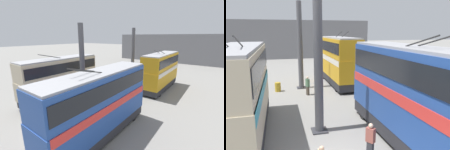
# 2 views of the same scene
# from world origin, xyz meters

# --- Properties ---
(ground_plane) EXTENTS (240.00, 240.00, 0.00)m
(ground_plane) POSITION_xyz_m (0.00, 0.00, 0.00)
(ground_plane) COLOR gray
(depot_back_wall) EXTENTS (0.50, 36.00, 8.25)m
(depot_back_wall) POSITION_xyz_m (39.70, 0.00, 4.12)
(depot_back_wall) COLOR slate
(depot_back_wall) RESTS_ON ground_plane
(support_column_near) EXTENTS (0.93, 0.93, 8.92)m
(support_column_near) POSITION_xyz_m (3.69, 0.00, 4.34)
(support_column_near) COLOR #4C4C51
(support_column_near) RESTS_ON ground_plane
(support_column_far) EXTENTS (0.93, 0.93, 8.92)m
(support_column_far) POSITION_xyz_m (14.31, 0.00, 4.34)
(support_column_far) COLOR #4C4C51
(support_column_far) RESTS_ON ground_plane
(bus_left_near) EXTENTS (9.96, 2.54, 5.86)m
(bus_left_near) POSITION_xyz_m (1.25, -4.35, 2.97)
(bus_left_near) COLOR black
(bus_left_near) RESTS_ON ground_plane
(bus_left_far) EXTENTS (9.23, 2.54, 5.93)m
(bus_left_far) POSITION_xyz_m (15.00, -4.35, 3.01)
(bus_left_far) COLOR black
(bus_left_far) RESTS_ON ground_plane
(bus_right_mid) EXTENTS (9.89, 2.54, 5.81)m
(bus_right_mid) POSITION_xyz_m (4.12, 4.35, 2.94)
(bus_right_mid) COLOR black
(bus_right_mid) RESTS_ON ground_plane
(person_by_left_row) EXTENTS (0.48, 0.44, 1.76)m
(person_by_left_row) POSITION_xyz_m (0.26, -1.83, 0.93)
(person_by_left_row) COLOR #2D2D33
(person_by_left_row) RESTS_ON ground_plane
(person_aisle_foreground) EXTENTS (0.44, 0.27, 1.58)m
(person_aisle_foreground) POSITION_xyz_m (-0.84, 0.73, 0.83)
(person_aisle_foreground) COLOR #2D2D33
(person_aisle_foreground) RESTS_ON ground_plane
(person_aisle_midway) EXTENTS (0.48, 0.38, 1.79)m
(person_aisle_midway) POSITION_xyz_m (11.51, -0.32, 0.95)
(person_aisle_midway) COLOR #473D33
(person_aisle_midway) RESTS_ON ground_plane
(oil_drum) EXTENTS (0.60, 0.60, 0.91)m
(oil_drum) POSITION_xyz_m (13.55, 2.43, 0.45)
(oil_drum) COLOR #B28E23
(oil_drum) RESTS_ON ground_plane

